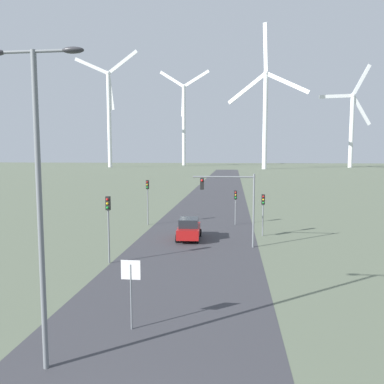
# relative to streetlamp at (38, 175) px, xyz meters

# --- Properties ---
(road_surface) EXTENTS (10.00, 240.00, 0.01)m
(road_surface) POSITION_rel_streetlamp_xyz_m (3.20, 43.95, -6.52)
(road_surface) COLOR #38383D
(road_surface) RESTS_ON ground
(streetlamp) EXTENTS (3.27, 0.32, 10.47)m
(streetlamp) POSITION_rel_streetlamp_xyz_m (0.00, 0.00, 0.00)
(streetlamp) COLOR slate
(streetlamp) RESTS_ON ground
(stop_sign_near) EXTENTS (0.81, 0.07, 2.92)m
(stop_sign_near) POSITION_rel_streetlamp_xyz_m (2.11, 3.06, -4.48)
(stop_sign_near) COLOR slate
(stop_sign_near) RESTS_ON ground
(traffic_light_post_near_left) EXTENTS (0.28, 0.34, 4.45)m
(traffic_light_post_near_left) POSITION_rel_streetlamp_xyz_m (-1.91, 12.08, -3.27)
(traffic_light_post_near_left) COLOR slate
(traffic_light_post_near_left) RESTS_ON ground
(traffic_light_post_near_right) EXTENTS (0.28, 0.34, 3.70)m
(traffic_light_post_near_right) POSITION_rel_streetlamp_xyz_m (8.83, 21.58, -3.81)
(traffic_light_post_near_right) COLOR slate
(traffic_light_post_near_right) RESTS_ON ground
(traffic_light_post_mid_left) EXTENTS (0.28, 0.34, 4.58)m
(traffic_light_post_mid_left) POSITION_rel_streetlamp_xyz_m (-2.43, 25.61, -3.19)
(traffic_light_post_mid_left) COLOR slate
(traffic_light_post_mid_left) RESTS_ON ground
(traffic_light_post_mid_right) EXTENTS (0.28, 0.34, 3.52)m
(traffic_light_post_mid_right) POSITION_rel_streetlamp_xyz_m (6.45, 26.63, -3.93)
(traffic_light_post_mid_right) COLOR slate
(traffic_light_post_mid_right) RESTS_ON ground
(traffic_light_mast_overhead) EXTENTS (4.75, 0.35, 5.71)m
(traffic_light_mast_overhead) POSITION_rel_streetlamp_xyz_m (6.10, 17.42, -2.42)
(traffic_light_mast_overhead) COLOR slate
(traffic_light_mast_overhead) RESTS_ON ground
(car_approaching) EXTENTS (2.02, 4.19, 1.83)m
(car_approaching) POSITION_rel_streetlamp_xyz_m (2.52, 19.53, -5.61)
(car_approaching) COLOR maroon
(car_approaching) RESTS_ON ground
(wind_turbine_far_left) EXTENTS (34.59, 2.72, 63.09)m
(wind_turbine_far_left) POSITION_rel_streetlamp_xyz_m (-61.88, 190.16, 24.40)
(wind_turbine_far_left) COLOR silver
(wind_turbine_far_left) RESTS_ON ground
(wind_turbine_left) EXTENTS (32.61, 6.75, 60.61)m
(wind_turbine_left) POSITION_rel_streetlamp_xyz_m (-25.80, 229.07, 23.79)
(wind_turbine_left) COLOR silver
(wind_turbine_left) RESTS_ON ground
(wind_turbine_center) EXTENTS (37.06, 18.78, 68.71)m
(wind_turbine_center) POSITION_rel_streetlamp_xyz_m (21.00, 173.35, 22.18)
(wind_turbine_center) COLOR silver
(wind_turbine_center) RESTS_ON ground
(wind_turbine_right) EXTENTS (28.47, 4.49, 54.96)m
(wind_turbine_right) POSITION_rel_streetlamp_xyz_m (69.35, 201.27, 17.67)
(wind_turbine_right) COLOR silver
(wind_turbine_right) RESTS_ON ground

